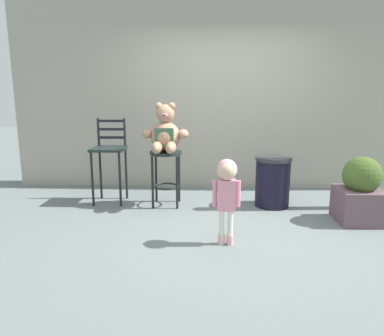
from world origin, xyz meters
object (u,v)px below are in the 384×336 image
at_px(bar_stool_with_teddy, 166,166).
at_px(trash_bin, 273,181).
at_px(child_walking, 227,183).
at_px(teddy_bear, 165,134).
at_px(planter_with_shrub, 360,192).
at_px(bar_chair_empty, 109,153).

bearing_deg(bar_stool_with_teddy, trash_bin, 0.92).
xyz_separation_m(bar_stool_with_teddy, trash_bin, (1.42, 0.02, -0.20)).
bearing_deg(bar_stool_with_teddy, child_walking, -59.59).
bearing_deg(trash_bin, bar_stool_with_teddy, -179.08).
xyz_separation_m(bar_stool_with_teddy, teddy_bear, (-0.00, -0.03, 0.43)).
bearing_deg(child_walking, bar_stool_with_teddy, 137.64).
xyz_separation_m(child_walking, planter_with_shrub, (1.59, 0.72, -0.27)).
bearing_deg(trash_bin, bar_chair_empty, 177.49).
bearing_deg(bar_stool_with_teddy, bar_chair_empty, 171.39).
xyz_separation_m(teddy_bear, child_walking, (0.74, -1.23, -0.34)).
distance_m(teddy_bear, child_walking, 1.48).
xyz_separation_m(child_walking, bar_chair_empty, (-1.53, 1.38, 0.06)).
bearing_deg(teddy_bear, planter_with_shrub, -12.35).
bearing_deg(teddy_bear, child_walking, -58.96).
bearing_deg(child_walking, trash_bin, 79.54).
bearing_deg(planter_with_shrub, teddy_bear, 167.65).
xyz_separation_m(child_walking, trash_bin, (0.68, 1.29, -0.29)).
bearing_deg(teddy_bear, bar_stool_with_teddy, 90.00).
distance_m(child_walking, planter_with_shrub, 1.77).
relative_size(child_walking, planter_with_shrub, 1.11).
height_order(bar_stool_with_teddy, trash_bin, bar_stool_with_teddy).
relative_size(bar_stool_with_teddy, planter_with_shrub, 0.95).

